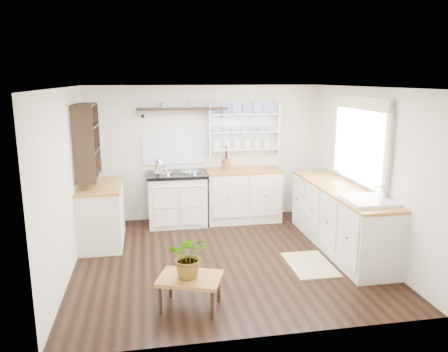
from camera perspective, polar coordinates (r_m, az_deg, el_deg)
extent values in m
cube|color=black|center=(6.09, 0.17, -10.67)|extent=(4.00, 3.80, 0.01)
cube|color=silver|center=(7.58, -2.40, 3.04)|extent=(4.00, 0.02, 2.30)
cube|color=silver|center=(6.40, 18.09, 0.64)|extent=(0.02, 3.80, 2.30)
cube|color=silver|center=(5.74, -19.89, -0.83)|extent=(0.02, 3.80, 2.30)
cube|color=white|center=(5.60, 0.18, 11.50)|extent=(4.00, 3.80, 0.01)
cube|color=white|center=(6.45, 17.36, 3.94)|extent=(0.04, 1.40, 1.00)
cube|color=white|center=(6.44, 17.20, 3.94)|extent=(0.02, 1.50, 1.10)
cube|color=beige|center=(6.38, 17.38, 9.09)|extent=(0.04, 1.55, 0.18)
cube|color=beige|center=(7.37, -6.14, -3.16)|extent=(0.94, 0.61, 0.83)
cube|color=black|center=(7.26, -6.22, 0.19)|extent=(0.98, 0.65, 0.05)
cylinder|color=silver|center=(7.24, -7.95, 0.43)|extent=(0.32, 0.32, 0.03)
cylinder|color=silver|center=(7.27, -4.52, 0.56)|extent=(0.32, 0.32, 0.03)
cylinder|color=silver|center=(6.95, -6.00, -1.38)|extent=(0.85, 0.02, 0.02)
cube|color=beige|center=(7.55, 2.48, -2.52)|extent=(1.25, 0.60, 0.88)
cube|color=brown|center=(7.44, 2.51, 0.75)|extent=(1.27, 0.63, 0.04)
cube|color=beige|center=(6.53, 14.92, -5.38)|extent=(0.60, 2.40, 0.88)
cube|color=brown|center=(6.41, 15.14, -1.63)|extent=(0.62, 2.43, 0.04)
cube|color=white|center=(5.79, 18.23, -4.18)|extent=(0.55, 0.60, 0.28)
cylinder|color=silver|center=(5.83, 20.10, -2.15)|extent=(0.02, 0.02, 0.22)
cube|color=beige|center=(6.74, -15.68, -4.86)|extent=(0.60, 1.10, 0.88)
cube|color=brown|center=(6.62, -15.91, -1.22)|extent=(0.62, 1.13, 0.04)
cube|color=white|center=(7.62, 2.47, 6.13)|extent=(1.20, 0.03, 0.90)
cube|color=white|center=(7.53, 2.62, 6.05)|extent=(1.20, 0.22, 0.02)
cylinder|color=navy|center=(7.51, 2.62, 8.11)|extent=(0.20, 0.02, 0.20)
cube|color=black|center=(7.32, -5.46, 8.73)|extent=(1.50, 0.24, 0.04)
cone|color=black|center=(7.37, -10.58, 7.74)|extent=(0.06, 0.20, 0.06)
cone|color=black|center=(7.48, -0.47, 8.02)|extent=(0.06, 0.20, 0.06)
cube|color=black|center=(6.52, -17.49, 4.46)|extent=(0.28, 0.80, 1.05)
cylinder|color=brown|center=(7.44, 0.23, 1.64)|extent=(0.14, 0.14, 0.16)
cube|color=brown|center=(4.77, -4.47, -13.20)|extent=(0.77, 0.66, 0.04)
cylinder|color=black|center=(4.77, -8.33, -15.72)|extent=(0.04, 0.04, 0.31)
cylinder|color=black|center=(5.07, -7.04, -13.82)|extent=(0.04, 0.04, 0.31)
cylinder|color=black|center=(4.64, -1.55, -16.42)|extent=(0.04, 0.04, 0.31)
cylinder|color=black|center=(4.96, -0.71, -14.40)|extent=(0.04, 0.04, 0.31)
imported|color=#3F7233|center=(4.67, -4.52, -10.37)|extent=(0.50, 0.46, 0.47)
cube|color=#9E825C|center=(5.99, 11.15, -11.27)|extent=(0.56, 0.85, 0.02)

